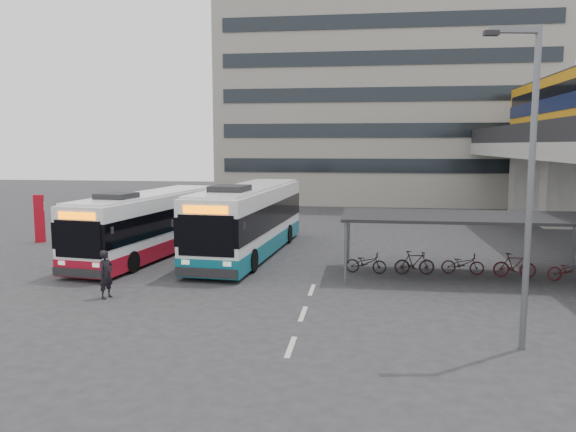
# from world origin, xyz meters

# --- Properties ---
(ground) EXTENTS (120.00, 120.00, 0.00)m
(ground) POSITION_xyz_m (0.00, 0.00, 0.00)
(ground) COLOR #28282B
(ground) RESTS_ON ground
(bike_shelter) EXTENTS (10.00, 4.00, 2.54)m
(bike_shelter) POSITION_xyz_m (8.50, 3.00, 1.52)
(bike_shelter) COLOR #595B60
(bike_shelter) RESTS_ON ground
(office_block) EXTENTS (30.00, 15.00, 25.00)m
(office_block) POSITION_xyz_m (6.00, 36.00, 12.50)
(office_block) COLOR gray
(office_block) RESTS_ON ground
(road_markings) EXTENTS (0.15, 7.60, 0.01)m
(road_markings) POSITION_xyz_m (2.50, -3.00, 0.01)
(road_markings) COLOR beige
(road_markings) RESTS_ON ground
(bus_main) EXTENTS (3.91, 11.38, 3.30)m
(bus_main) POSITION_xyz_m (-5.92, 5.45, 1.53)
(bus_main) COLOR white
(bus_main) RESTS_ON ground
(bus_teal) EXTENTS (3.55, 12.40, 3.62)m
(bus_teal) POSITION_xyz_m (-1.22, 6.53, 1.68)
(bus_teal) COLOR white
(bus_teal) RESTS_ON ground
(pedestrian) EXTENTS (0.57, 0.72, 1.71)m
(pedestrian) POSITION_xyz_m (-4.57, -2.07, 0.86)
(pedestrian) COLOR black
(pedestrian) RESTS_ON ground
(lamp_post) EXTENTS (1.45, 0.40, 8.30)m
(lamp_post) POSITION_xyz_m (8.49, -5.32, 4.73)
(lamp_post) COLOR #595B60
(lamp_post) RESTS_ON ground
(sign_totem_north) EXTENTS (0.56, 0.31, 2.65)m
(sign_totem_north) POSITION_xyz_m (-13.40, 8.24, 1.37)
(sign_totem_north) COLOR #AA0A18
(sign_totem_north) RESTS_ON ground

